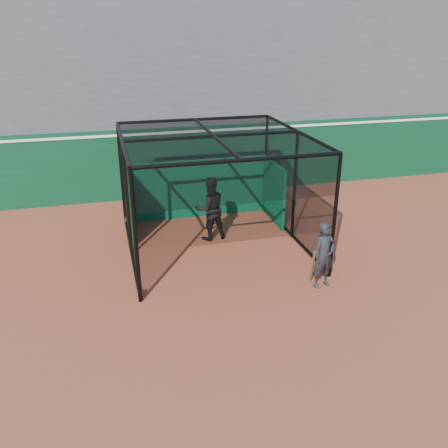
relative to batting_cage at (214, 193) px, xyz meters
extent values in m
plane|color=brown|center=(-0.54, -3.78, -1.57)|extent=(120.00, 120.00, 0.00)
cube|color=#0A3A20|center=(-0.54, 4.72, -0.32)|extent=(50.00, 0.45, 2.50)
cube|color=white|center=(-0.54, 4.72, 0.78)|extent=(50.00, 0.50, 0.08)
cube|color=#4C4C4F|center=(-0.54, 8.59, 2.31)|extent=(50.00, 7.85, 7.75)
cube|color=#085332|center=(0.00, 2.33, -0.62)|extent=(4.59, 0.10, 1.90)
cylinder|color=black|center=(-2.35, -2.28, -1.46)|extent=(0.08, 0.22, 0.22)
cylinder|color=black|center=(2.35, -2.28, -1.46)|extent=(0.08, 0.22, 0.22)
cylinder|color=black|center=(-2.35, 2.25, -1.46)|extent=(0.08, 0.22, 0.22)
cylinder|color=black|center=(2.35, 2.25, -1.46)|extent=(0.08, 0.22, 0.22)
imported|color=black|center=(-0.01, 0.50, -0.63)|extent=(1.00, 0.83, 1.88)
imported|color=black|center=(1.95, -2.87, -0.75)|extent=(0.68, 0.53, 1.64)
cylinder|color=#593819|center=(1.70, -2.82, -1.02)|extent=(0.15, 0.35, 0.90)
camera|label=1|loc=(-2.88, -11.94, 4.24)|focal=38.00mm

